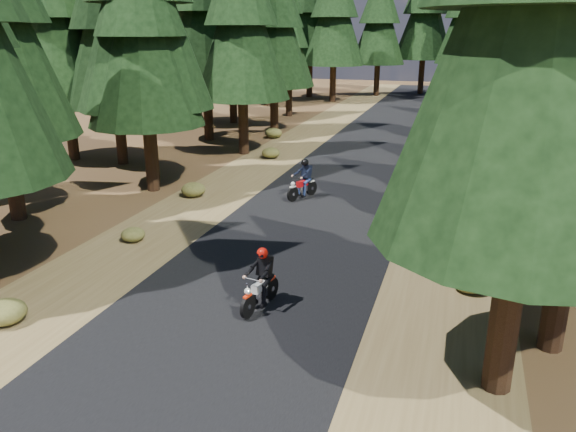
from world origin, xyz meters
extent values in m
plane|color=#482F19|center=(0.00, 0.00, 0.00)|extent=(120.00, 120.00, 0.00)
cube|color=black|center=(0.00, 5.00, 0.01)|extent=(6.00, 100.00, 0.01)
cube|color=brown|center=(-4.60, 5.00, 0.00)|extent=(3.20, 100.00, 0.01)
cube|color=brown|center=(4.60, 5.00, 0.00)|extent=(3.20, 100.00, 0.01)
cylinder|color=black|center=(5.66, -3.70, 2.92)|extent=(0.53, 0.53, 5.85)
cone|color=black|center=(5.66, -3.70, 6.58)|extent=(4.97, 4.97, 7.31)
cylinder|color=black|center=(6.77, -1.94, 2.55)|extent=(0.50, 0.50, 5.11)
cylinder|color=black|center=(-9.82, 1.53, 2.87)|extent=(0.53, 0.53, 5.73)
cylinder|color=black|center=(-7.26, 6.17, 2.67)|extent=(0.51, 0.51, 5.34)
cone|color=black|center=(-7.26, 6.17, 6.01)|extent=(4.54, 4.54, 6.68)
cylinder|color=black|center=(6.06, 4.48, 2.26)|extent=(0.48, 0.48, 4.52)
cone|color=black|center=(6.06, 4.48, 5.08)|extent=(3.84, 3.84, 5.65)
cylinder|color=black|center=(-7.70, 6.96, 3.21)|extent=(0.56, 0.56, 6.43)
cone|color=black|center=(-7.70, 6.96, 7.23)|extent=(5.46, 5.46, 8.03)
cylinder|color=black|center=(-11.13, 9.93, 2.78)|extent=(0.52, 0.52, 5.56)
cone|color=black|center=(-11.13, 9.93, 6.26)|extent=(4.73, 4.73, 6.95)
cylinder|color=black|center=(-6.35, 13.89, 2.86)|extent=(0.53, 0.53, 5.72)
cone|color=black|center=(-6.35, 13.89, 6.43)|extent=(4.86, 4.86, 7.15)
cylinder|color=black|center=(6.98, 14.07, 2.25)|extent=(0.48, 0.48, 4.51)
cone|color=black|center=(6.98, 14.07, 5.07)|extent=(3.83, 3.83, 5.64)
cone|color=black|center=(6.98, 14.07, 7.10)|extent=(2.93, 2.93, 4.06)
cylinder|color=black|center=(-9.76, 16.85, 3.18)|extent=(0.55, 0.55, 6.37)
cone|color=black|center=(-9.76, 16.85, 7.16)|extent=(5.41, 5.41, 7.96)
cylinder|color=black|center=(-7.00, 20.76, 2.82)|extent=(0.53, 0.53, 5.64)
cone|color=black|center=(-7.00, 20.76, 6.34)|extent=(4.79, 4.79, 7.05)
cylinder|color=black|center=(6.93, 19.74, 2.91)|extent=(0.53, 0.53, 5.83)
cone|color=black|center=(6.93, 19.74, 6.56)|extent=(4.95, 4.95, 7.29)
cylinder|color=black|center=(-10.86, 23.22, 2.72)|extent=(0.52, 0.52, 5.45)
cone|color=black|center=(-10.86, 23.22, 6.13)|extent=(4.63, 4.63, 6.81)
cylinder|color=black|center=(-8.12, 27.46, 2.21)|extent=(0.48, 0.48, 4.42)
cone|color=black|center=(-8.12, 27.46, 4.97)|extent=(3.76, 3.76, 5.52)
cone|color=black|center=(-8.12, 27.46, 6.96)|extent=(2.87, 2.87, 3.98)
cylinder|color=black|center=(8.34, 28.41, 2.88)|extent=(0.53, 0.53, 5.76)
cone|color=black|center=(8.34, 28.41, 6.48)|extent=(4.90, 4.90, 7.21)
cylinder|color=black|center=(-11.79, 32.77, 2.37)|extent=(0.49, 0.49, 4.75)
cone|color=black|center=(-11.79, 32.77, 5.34)|extent=(4.04, 4.04, 5.93)
cone|color=black|center=(-11.79, 32.77, 7.48)|extent=(3.09, 3.09, 4.27)
cylinder|color=black|center=(-14.00, 10.00, 3.00)|extent=(0.54, 0.54, 6.00)
cone|color=black|center=(-14.00, 10.00, 6.75)|extent=(5.10, 5.10, 7.50)
cylinder|color=black|center=(-13.00, 22.00, 3.20)|extent=(0.56, 0.56, 6.40)
cone|color=black|center=(-13.00, 22.00, 7.20)|extent=(5.44, 5.44, 8.00)
cylinder|color=black|center=(-7.00, 37.00, 3.20)|extent=(0.56, 0.56, 6.40)
cone|color=black|center=(-7.00, 37.00, 7.20)|extent=(5.44, 5.44, 8.00)
cylinder|color=black|center=(7.00, 37.00, 3.00)|extent=(0.54, 0.54, 6.00)
cone|color=black|center=(7.00, 37.00, 6.75)|extent=(5.10, 5.10, 7.50)
cylinder|color=black|center=(-10.00, 40.00, 3.40)|extent=(0.57, 0.57, 6.80)
cone|color=black|center=(-10.00, 40.00, 7.65)|extent=(5.78, 5.78, 8.50)
cylinder|color=black|center=(10.00, 40.00, 3.20)|extent=(0.56, 0.56, 6.40)
cone|color=black|center=(10.00, 40.00, 7.20)|extent=(5.44, 5.44, 8.00)
cylinder|color=black|center=(-4.00, 43.00, 3.00)|extent=(0.54, 0.54, 6.00)
cone|color=black|center=(-4.00, 43.00, 6.75)|extent=(5.10, 5.10, 7.50)
cylinder|color=black|center=(4.00, 43.00, 3.20)|extent=(0.56, 0.56, 6.40)
cone|color=black|center=(4.00, 43.00, 7.20)|extent=(5.44, 5.44, 8.00)
cylinder|color=black|center=(0.00, 46.00, 3.40)|extent=(0.57, 0.57, 6.80)
cone|color=black|center=(0.00, 46.00, 7.65)|extent=(5.78, 5.78, 8.50)
cylinder|color=black|center=(-13.00, 36.00, 2.80)|extent=(0.52, 0.52, 5.60)
cone|color=black|center=(-13.00, 36.00, 6.30)|extent=(4.76, 4.76, 7.00)
cylinder|color=#4C4233|center=(6.83, 8.02, 0.16)|extent=(4.17, 4.69, 0.32)
cylinder|color=#4C4233|center=(7.41, 0.89, 0.12)|extent=(4.25, 1.29, 0.24)
ellipsoid|color=#474C1E|center=(6.41, 6.24, 0.30)|extent=(1.01, 1.01, 0.60)
ellipsoid|color=#474C1E|center=(-4.73, -4.50, 0.28)|extent=(0.92, 0.92, 0.55)
ellipsoid|color=#474C1E|center=(-5.27, 5.83, 0.28)|extent=(0.94, 0.94, 0.56)
ellipsoid|color=#474C1E|center=(-4.83, 0.83, 0.22)|extent=(0.73, 0.73, 0.44)
ellipsoid|color=#474C1E|center=(6.77, 15.56, 0.29)|extent=(0.97, 0.97, 0.58)
ellipsoid|color=#474C1E|center=(-4.64, 13.25, 0.27)|extent=(0.90, 0.90, 0.54)
ellipsoid|color=#474C1E|center=(-6.30, 18.54, 0.31)|extent=(1.02, 1.02, 0.61)
ellipsoid|color=#474C1E|center=(5.15, 0.32, 0.26)|extent=(0.87, 0.87, 0.52)
ellipsoid|color=#474C1E|center=(6.31, 21.93, 0.23)|extent=(0.78, 0.78, 0.47)
ellipsoid|color=#474C1E|center=(4.74, 12.25, 0.23)|extent=(0.75, 0.75, 0.45)
cube|color=black|center=(0.46, -2.13, 1.00)|extent=(0.36, 0.26, 0.48)
sphere|color=red|center=(0.46, -2.13, 1.35)|extent=(0.31, 0.31, 0.27)
cube|color=black|center=(-1.11, 6.86, 1.05)|extent=(0.40, 0.33, 0.50)
sphere|color=black|center=(-1.11, 6.86, 1.41)|extent=(0.37, 0.37, 0.28)
camera|label=1|loc=(4.66, -13.26, 6.28)|focal=35.00mm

